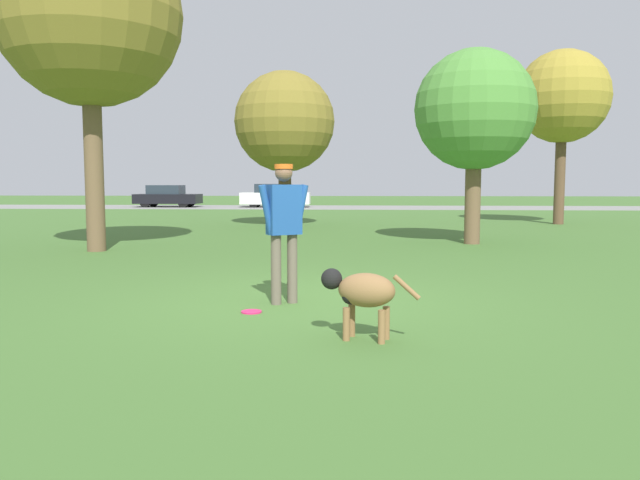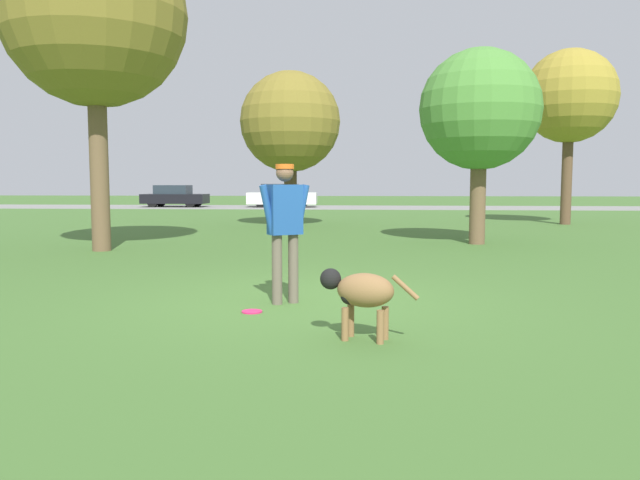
{
  "view_description": "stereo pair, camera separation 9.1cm",
  "coord_description": "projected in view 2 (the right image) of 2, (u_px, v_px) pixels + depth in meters",
  "views": [
    {
      "loc": [
        0.69,
        -7.95,
        1.55
      ],
      "look_at": [
        0.27,
        -1.04,
        0.9
      ],
      "focal_mm": 35.0,
      "sensor_mm": 36.0,
      "label": 1
    },
    {
      "loc": [
        0.78,
        -7.94,
        1.55
      ],
      "look_at": [
        0.27,
        -1.04,
        0.9
      ],
      "focal_mm": 35.0,
      "sensor_mm": 36.0,
      "label": 2
    }
  ],
  "objects": [
    {
      "name": "ground_plane",
      "position": [
        305.0,
        301.0,
        8.09
      ],
      "size": [
        120.0,
        120.0,
        0.0
      ],
      "primitive_type": "plane",
      "color": "#426B2D"
    },
    {
      "name": "far_road_strip",
      "position": [
        353.0,
        207.0,
        37.45
      ],
      "size": [
        120.0,
        6.0,
        0.01
      ],
      "color": "gray",
      "rests_on": "ground_plane"
    },
    {
      "name": "person",
      "position": [
        285.0,
        221.0,
        7.85
      ],
      "size": [
        0.63,
        0.43,
        1.77
      ],
      "rotation": [
        0.0,
        0.0,
        0.55
      ],
      "color": "#665B4C",
      "rests_on": "ground_plane"
    },
    {
      "name": "dog",
      "position": [
        360.0,
        292.0,
        6.09
      ],
      "size": [
        0.99,
        0.48,
        0.69
      ],
      "rotation": [
        0.0,
        0.0,
        2.86
      ],
      "color": "olive",
      "rests_on": "ground_plane"
    },
    {
      "name": "frisbee",
      "position": [
        252.0,
        312.0,
        7.41
      ],
      "size": [
        0.25,
        0.25,
        0.02
      ],
      "color": "#E52366",
      "rests_on": "ground_plane"
    },
    {
      "name": "tree_near_right",
      "position": [
        480.0,
        110.0,
        15.25
      ],
      "size": [
        2.96,
        2.96,
        4.79
      ],
      "color": "brown",
      "rests_on": "ground_plane"
    },
    {
      "name": "tree_near_left",
      "position": [
        94.0,
        15.0,
        13.55
      ],
      "size": [
        4.01,
        4.01,
        7.19
      ],
      "color": "brown",
      "rests_on": "ground_plane"
    },
    {
      "name": "tree_far_right",
      "position": [
        570.0,
        97.0,
        22.26
      ],
      "size": [
        3.32,
        3.32,
        6.26
      ],
      "color": "brown",
      "rests_on": "ground_plane"
    },
    {
      "name": "tree_mid_center",
      "position": [
        290.0,
        123.0,
        21.3
      ],
      "size": [
        3.42,
        3.42,
        5.3
      ],
      "color": "#4C3826",
      "rests_on": "ground_plane"
    },
    {
      "name": "parked_car_black",
      "position": [
        175.0,
        196.0,
        38.16
      ],
      "size": [
        3.92,
        1.75,
        1.34
      ],
      "rotation": [
        0.0,
        0.0,
        -0.01
      ],
      "color": "black",
      "rests_on": "ground_plane"
    },
    {
      "name": "parked_car_white",
      "position": [
        282.0,
        196.0,
        37.78
      ],
      "size": [
        4.21,
        1.79,
        1.42
      ],
      "rotation": [
        0.0,
        0.0,
        0.03
      ],
      "color": "white",
      "rests_on": "ground_plane"
    }
  ]
}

